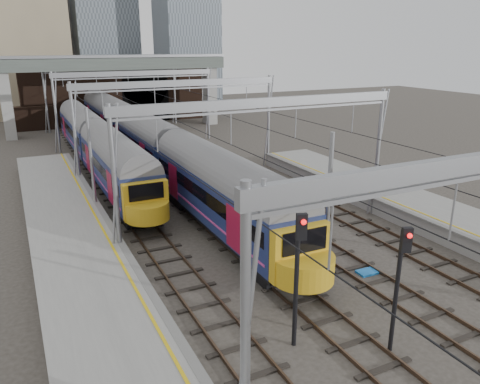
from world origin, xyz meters
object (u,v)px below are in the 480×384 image
signal_near_left (298,265)px  signal_near_centre (400,275)px  train_second (97,144)px  train_main (124,126)px

signal_near_left → signal_near_centre: 3.47m
signal_near_left → signal_near_centre: bearing=-14.3°
train_second → signal_near_left: bearing=-85.9°
signal_near_left → signal_near_centre: size_ratio=1.08×
signal_near_left → signal_near_centre: signal_near_left is taller
train_main → signal_near_left: size_ratio=12.76×
signal_near_left → train_second: bearing=111.1°
train_main → signal_near_left: signal_near_left is taller
train_main → signal_near_centre: size_ratio=13.75×
train_main → signal_near_left: (-2.00, -35.87, 0.72)m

